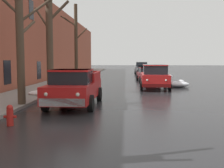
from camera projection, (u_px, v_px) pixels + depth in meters
name	position (u px, v px, depth m)	size (l,w,h in m)	color
left_sidewalk_slab	(49.00, 86.00, 21.93)	(3.07, 80.00, 0.14)	gray
brick_townhouse_facade	(23.00, 35.00, 21.67)	(0.63, 80.00, 8.26)	#9E4C38
snow_bank_near_corner_left	(56.00, 93.00, 16.11)	(3.14, 1.37, 0.71)	white
snow_bank_along_left_kerb	(177.00, 84.00, 21.77)	(1.96, 1.24, 0.59)	white
snow_bank_mid_block_left	(91.00, 75.00, 33.19)	(1.85, 1.27, 0.61)	white
snow_bank_near_corner_right	(163.00, 76.00, 30.82)	(2.14, 1.09, 0.59)	white
snow_bank_along_right_kerb	(72.00, 85.00, 20.37)	(3.15, 1.46, 0.58)	white
bare_tree_second_along_sidewalk	(20.00, 32.00, 12.47)	(2.64, 3.82, 6.85)	#4C3D2D
bare_tree_mid_block	(50.00, 36.00, 17.24)	(2.47, 2.24, 6.91)	#4C3D2D
bare_tree_far_down_block	(76.00, 42.00, 26.37)	(2.48, 1.33, 7.48)	#423323
pickup_truck_red_approaching_near_lane	(75.00, 87.00, 12.94)	(2.25, 5.19, 1.76)	red
suv_red_parked_kerbside_close	(154.00, 76.00, 20.53)	(2.27, 4.83, 1.82)	red
sedan_maroon_parked_kerbside_mid	(148.00, 74.00, 27.00)	(2.17, 4.37, 1.42)	maroon
sedan_black_parked_far_down_block	(144.00, 71.00, 34.34)	(2.04, 4.17, 1.42)	black
suv_grey_queued_behind_truck	(142.00, 67.00, 41.01)	(2.31, 4.56, 1.82)	slate
sedan_white_at_far_intersection	(141.00, 68.00, 47.60)	(2.15, 4.15, 1.42)	silver
fire_hydrant	(10.00, 115.00, 9.09)	(0.42, 0.22, 0.71)	#B21E19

